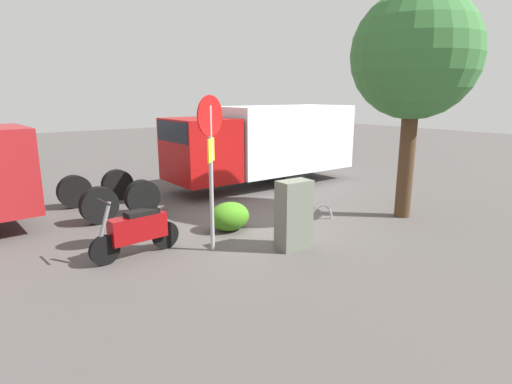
% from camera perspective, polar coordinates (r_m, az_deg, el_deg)
% --- Properties ---
extents(ground_plane, '(60.00, 60.00, 0.00)m').
position_cam_1_polar(ground_plane, '(10.09, 0.73, -4.31)').
color(ground_plane, '#4E4A48').
extents(box_truck_near, '(8.48, 2.23, 2.66)m').
position_cam_1_polar(box_truck_near, '(14.05, 0.72, 7.04)').
color(box_truck_near, black).
rests_on(box_truck_near, ground).
extents(motorcycle, '(1.81, 0.55, 1.20)m').
position_cam_1_polar(motorcycle, '(8.27, -15.98, -5.03)').
color(motorcycle, black).
rests_on(motorcycle, ground).
extents(stop_sign, '(0.71, 0.33, 3.04)m').
position_cam_1_polar(stop_sign, '(7.93, -6.25, 5.80)').
color(stop_sign, '#9E9EA3').
rests_on(stop_sign, ground).
extents(street_tree, '(3.02, 3.02, 5.46)m').
position_cam_1_polar(street_tree, '(10.92, 21.02, 16.99)').
color(street_tree, '#47301E').
rests_on(street_tree, ground).
extents(utility_cabinet, '(0.70, 0.45, 1.40)m').
position_cam_1_polar(utility_cabinet, '(8.33, 5.23, -3.14)').
color(utility_cabinet, slate).
rests_on(utility_cabinet, ground).
extents(bike_rack_hoop, '(0.85, 0.06, 0.85)m').
position_cam_1_polar(bike_rack_hoop, '(10.34, 8.85, -4.03)').
color(bike_rack_hoop, '#B7B7BC').
rests_on(bike_rack_hoop, ground).
extents(shrub_near_sign, '(0.96, 0.78, 0.65)m').
position_cam_1_polar(shrub_near_sign, '(9.51, -3.68, -3.37)').
color(shrub_near_sign, '#3C7B1A').
rests_on(shrub_near_sign, ground).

